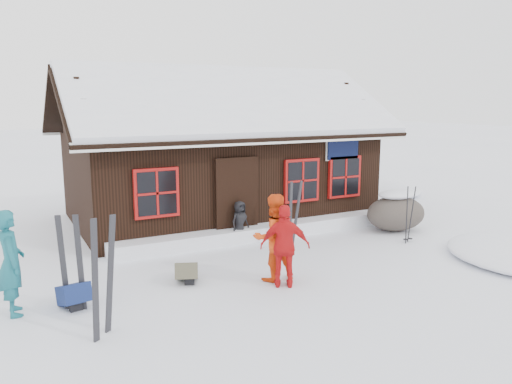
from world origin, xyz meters
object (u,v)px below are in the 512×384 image
ski_pair_left (103,279)px  skier_teal (11,263)px  skier_orange_right (285,246)px  ski_poles (409,215)px  skier_orange_left (273,237)px  boulder (396,212)px  backpack_blue (74,298)px  skier_crouched (240,222)px  backpack_olive (187,275)px

ski_pair_left → skier_teal: bearing=94.0°
skier_orange_right → ski_poles: 4.35m
skier_orange_left → skier_orange_right: bearing=94.2°
skier_teal → boulder: (9.23, 1.17, -0.37)m
skier_teal → ski_poles: size_ratio=1.21×
ski_pair_left → ski_poles: (7.53, 1.58, -0.19)m
ski_pair_left → backpack_blue: (-0.27, 1.25, -0.70)m
skier_teal → skier_crouched: bearing=-71.5°
backpack_olive → skier_teal: bearing=-157.6°
skier_orange_right → ski_poles: (4.20, 1.15, -0.10)m
skier_teal → skier_orange_right: (4.50, -0.99, -0.09)m
skier_orange_right → skier_crouched: (0.57, 3.09, -0.27)m
skier_teal → backpack_olive: size_ratio=3.10×
skier_teal → skier_orange_left: 4.52m
skier_teal → skier_orange_right: size_ratio=1.11×
ski_pair_left → backpack_olive: (1.80, 1.49, -0.71)m
boulder → ski_poles: size_ratio=1.17×
skier_orange_left → backpack_olive: bearing=-19.6°
skier_crouched → ski_poles: size_ratio=0.71×
boulder → backpack_olive: bearing=-169.9°
boulder → backpack_olive: 6.38m
ski_poles → backpack_olive: bearing=-179.1°
skier_crouched → ski_poles: ski_poles is taller
skier_orange_left → ski_pair_left: 3.44m
boulder → ski_poles: (-0.54, -1.02, 0.18)m
backpack_blue → backpack_olive: size_ratio=1.05×
skier_teal → backpack_blue: skier_teal is taller
ski_pair_left → skier_orange_right: bearing=-27.5°
ski_poles → ski_pair_left: bearing=-168.1°
skier_crouched → skier_orange_left: bearing=-118.2°
skier_orange_right → ski_pair_left: size_ratio=0.85×
ski_pair_left → backpack_blue: bearing=67.0°
skier_crouched → backpack_olive: (-2.11, -2.03, -0.36)m
skier_orange_left → ski_pair_left: bearing=17.4°
ski_poles → backpack_olive: ski_poles is taller
skier_teal → skier_crouched: 5.49m
skier_teal → ski_pair_left: bearing=-145.0°
skier_orange_left → ski_poles: bearing=-167.2°
skier_teal → backpack_olive: (2.96, 0.06, -0.71)m
backpack_olive → ski_poles: bearing=22.2°
boulder → ski_pair_left: ski_pair_left is taller
boulder → ski_pair_left: (-8.08, -2.60, 0.37)m
skier_teal → ski_pair_left: ski_pair_left is taller
ski_poles → skier_orange_left: bearing=-170.2°
ski_poles → backpack_blue: size_ratio=2.44×
skier_orange_right → ski_poles: bearing=-135.3°
ski_pair_left → backpack_blue: size_ratio=3.12×
skier_orange_right → backpack_blue: bearing=16.7°
ski_pair_left → backpack_blue: ski_pair_left is taller
skier_orange_left → backpack_blue: bearing=-3.3°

